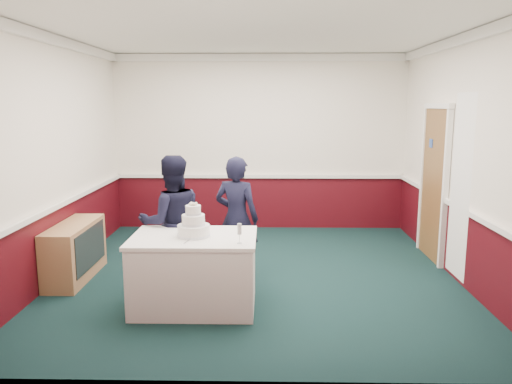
{
  "coord_description": "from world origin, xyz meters",
  "views": [
    {
      "loc": [
        0.11,
        -6.13,
        2.17
      ],
      "look_at": [
        -0.01,
        -0.1,
        1.1
      ],
      "focal_mm": 35.0,
      "sensor_mm": 36.0,
      "label": 1
    }
  ],
  "objects_px": {
    "cake_table": "(195,271)",
    "champagne_flute": "(239,230)",
    "person_man": "(172,222)",
    "sideboard": "(75,251)",
    "wedding_cake": "(194,226)",
    "person_woman": "(237,218)",
    "cake_knife": "(188,241)"
  },
  "relations": [
    {
      "from": "cake_table",
      "to": "champagne_flute",
      "type": "xyz_separation_m",
      "value": [
        0.5,
        -0.28,
        0.53
      ]
    },
    {
      "from": "champagne_flute",
      "to": "person_man",
      "type": "relative_size",
      "value": 0.13
    },
    {
      "from": "sideboard",
      "to": "wedding_cake",
      "type": "distance_m",
      "value": 1.92
    },
    {
      "from": "champagne_flute",
      "to": "person_woman",
      "type": "distance_m",
      "value": 1.2
    },
    {
      "from": "cake_table",
      "to": "person_man",
      "type": "height_order",
      "value": "person_man"
    },
    {
      "from": "cake_knife",
      "to": "person_woman",
      "type": "relative_size",
      "value": 0.14
    },
    {
      "from": "wedding_cake",
      "to": "person_woman",
      "type": "bearing_deg",
      "value": 66.08
    },
    {
      "from": "wedding_cake",
      "to": "person_woman",
      "type": "xyz_separation_m",
      "value": [
        0.4,
        0.91,
        -0.13
      ]
    },
    {
      "from": "wedding_cake",
      "to": "sideboard",
      "type": "bearing_deg",
      "value": 152.15
    },
    {
      "from": "cake_knife",
      "to": "person_woman",
      "type": "height_order",
      "value": "person_woman"
    },
    {
      "from": "sideboard",
      "to": "cake_knife",
      "type": "xyz_separation_m",
      "value": [
        1.6,
        -1.06,
        0.44
      ]
    },
    {
      "from": "cake_knife",
      "to": "person_woman",
      "type": "xyz_separation_m",
      "value": [
        0.43,
        1.11,
        -0.02
      ]
    },
    {
      "from": "cake_table",
      "to": "cake_knife",
      "type": "xyz_separation_m",
      "value": [
        -0.03,
        -0.2,
        0.39
      ]
    },
    {
      "from": "champagne_flute",
      "to": "person_woman",
      "type": "height_order",
      "value": "person_woman"
    },
    {
      "from": "cake_knife",
      "to": "person_woman",
      "type": "distance_m",
      "value": 1.19
    },
    {
      "from": "cake_knife",
      "to": "champagne_flute",
      "type": "distance_m",
      "value": 0.55
    },
    {
      "from": "cake_table",
      "to": "cake_knife",
      "type": "bearing_deg",
      "value": -98.53
    },
    {
      "from": "wedding_cake",
      "to": "champagne_flute",
      "type": "bearing_deg",
      "value": -29.25
    },
    {
      "from": "wedding_cake",
      "to": "champagne_flute",
      "type": "relative_size",
      "value": 1.78
    },
    {
      "from": "person_man",
      "to": "person_woman",
      "type": "xyz_separation_m",
      "value": [
        0.75,
        0.31,
        -0.02
      ]
    },
    {
      "from": "cake_table",
      "to": "person_woman",
      "type": "height_order",
      "value": "person_woman"
    },
    {
      "from": "wedding_cake",
      "to": "champagne_flute",
      "type": "height_order",
      "value": "wedding_cake"
    },
    {
      "from": "sideboard",
      "to": "champagne_flute",
      "type": "xyz_separation_m",
      "value": [
        2.13,
        -1.14,
        0.58
      ]
    },
    {
      "from": "sideboard",
      "to": "cake_knife",
      "type": "distance_m",
      "value": 1.97
    },
    {
      "from": "person_woman",
      "to": "sideboard",
      "type": "bearing_deg",
      "value": 20.54
    },
    {
      "from": "cake_table",
      "to": "person_man",
      "type": "bearing_deg",
      "value": 120.04
    },
    {
      "from": "sideboard",
      "to": "cake_table",
      "type": "distance_m",
      "value": 1.84
    },
    {
      "from": "cake_table",
      "to": "champagne_flute",
      "type": "height_order",
      "value": "champagne_flute"
    },
    {
      "from": "person_man",
      "to": "cake_table",
      "type": "bearing_deg",
      "value": 101.83
    },
    {
      "from": "sideboard",
      "to": "champagne_flute",
      "type": "height_order",
      "value": "champagne_flute"
    },
    {
      "from": "wedding_cake",
      "to": "cake_knife",
      "type": "distance_m",
      "value": 0.23
    },
    {
      "from": "sideboard",
      "to": "cake_knife",
      "type": "height_order",
      "value": "cake_knife"
    }
  ]
}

